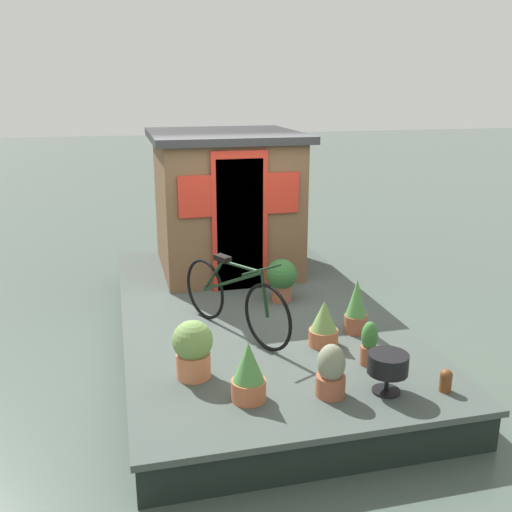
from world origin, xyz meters
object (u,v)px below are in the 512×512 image
Objects in this scene: potted_plant_succulent at (281,278)px; potted_plant_lavender at (331,372)px; bicycle at (234,299)px; potted_plant_thyme at (193,348)px; potted_plant_basil at (324,324)px; potted_plant_geranium at (356,307)px; potted_plant_rosemary at (369,344)px; mooring_bollard at (446,380)px; houseboat_cabin at (225,201)px; potted_plant_fern at (248,373)px; charcoal_grill at (388,365)px.

potted_plant_succulent is 2.30m from potted_plant_lavender.
potted_plant_thyme is at bearing 147.27° from bicycle.
potted_plant_basil is 0.89× the size of potted_plant_thyme.
potted_plant_geranium is 1.38× the size of potted_plant_rosemary.
potted_plant_geranium is (-1.10, -0.52, -0.01)m from potted_plant_succulent.
potted_plant_succulent is 2.59m from mooring_bollard.
houseboat_cabin reaches higher than potted_plant_succulent.
houseboat_cabin reaches higher than potted_plant_rosemary.
potted_plant_fern is 2.51× the size of mooring_bollard.
potted_plant_fern is (-1.38, 0.16, -0.14)m from bicycle.
mooring_bollard is at bearing -99.07° from potted_plant_fern.
potted_plant_succulent reaches higher than charcoal_grill.
potted_plant_succulent is at bearing -5.42° from potted_plant_lavender.
potted_plant_basil is 1.11× the size of potted_plant_rosemary.
potted_plant_fern is at bearing -141.87° from potted_plant_thyme.
mooring_bollard is at bearing -163.43° from houseboat_cabin.
mooring_bollard is (-0.11, -0.51, -0.15)m from charcoal_grill.
houseboat_cabin is 4.00m from charcoal_grill.
potted_plant_geranium is at bearing -31.76° from potted_plant_lavender.
charcoal_grill is (-2.35, -0.28, -0.04)m from potted_plant_succulent.
potted_plant_geranium is at bearing -154.77° from potted_plant_succulent.
houseboat_cabin is 1.33× the size of bicycle.
potted_plant_rosemary is at bearing -167.49° from houseboat_cabin.
potted_plant_lavender is 1.30× the size of charcoal_grill.
potted_plant_rosemary is (0.46, -0.56, -0.01)m from potted_plant_lavender.
bicycle is at bearing 20.06° from potted_plant_lavender.
potted_plant_basil is 1.33× the size of charcoal_grill.
charcoal_grill is (-1.55, -1.03, -0.13)m from bicycle.
houseboat_cabin reaches higher than mooring_bollard.
potted_plant_basil is at bearing 32.14° from mooring_bollard.
bicycle is at bearing 47.15° from potted_plant_rosemary.
bicycle is 1.11m from potted_plant_succulent.
potted_plant_rosemary is 2.10× the size of mooring_bollard.
potted_plant_lavender reaches higher than charcoal_grill.
potted_plant_thyme is (0.61, 1.10, 0.06)m from potted_plant_lavender.
potted_plant_lavender is (-1.19, 0.73, -0.06)m from potted_plant_geranium.
bicycle is at bearing 42.98° from mooring_bollard.
potted_plant_rosemary is (-0.73, 0.17, -0.08)m from potted_plant_geranium.
potted_plant_geranium is at bearing -10.84° from charcoal_grill.
potted_plant_thyme is at bearing 107.52° from potted_plant_geranium.
potted_plant_succulent is 1.21m from potted_plant_geranium.
charcoal_grill is (-1.25, 0.24, -0.03)m from potted_plant_geranium.
mooring_bollard is (-2.46, -0.79, -0.19)m from potted_plant_succulent.
bicycle is 3.68× the size of potted_plant_rosemary.
potted_plant_fern reaches higher than charcoal_grill.
mooring_bollard is at bearing -168.86° from potted_plant_geranium.
bicycle is 1.31m from potted_plant_geranium.
bicycle is 1.51m from potted_plant_rosemary.
potted_plant_geranium is 1.15× the size of potted_plant_fern.
potted_plant_thyme is at bearing 67.09° from charcoal_grill.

